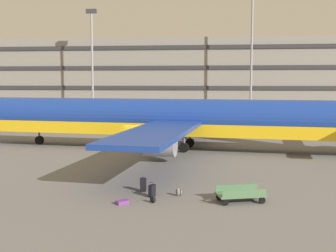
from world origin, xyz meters
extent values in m
plane|color=slate|center=(0.00, 0.00, 0.00)|extent=(600.00, 600.00, 0.00)
cube|color=gray|center=(0.00, 47.22, 7.33)|extent=(149.40, 19.18, 14.66)
cube|color=#2D2D33|center=(0.00, 37.53, 1.83)|extent=(147.90, 0.24, 0.70)
cube|color=#2D2D33|center=(0.00, 37.53, 5.50)|extent=(147.90, 0.24, 0.70)
cube|color=#2D2D33|center=(0.00, 37.53, 9.16)|extent=(147.90, 0.24, 0.70)
cube|color=#2D2D33|center=(0.00, 37.53, 12.82)|extent=(147.90, 0.24, 0.70)
cylinder|color=navy|center=(3.23, 0.89, 3.10)|extent=(37.88, 7.92, 3.67)
cube|color=yellow|center=(3.23, 0.89, 2.09)|extent=(36.38, 7.67, 1.18)
cube|color=navy|center=(3.12, -8.92, 2.82)|extent=(6.16, 16.23, 0.36)
cube|color=navy|center=(5.32, 10.47, 2.82)|extent=(6.16, 16.23, 0.36)
cylinder|color=#9E9EA3|center=(2.94, -6.03, 1.51)|extent=(2.84, 2.30, 2.02)
cylinder|color=#9E9EA3|center=(4.50, 7.69, 1.51)|extent=(2.84, 2.30, 2.02)
cylinder|color=black|center=(-11.01, 2.51, 0.45)|extent=(0.93, 0.45, 0.90)
cylinder|color=slate|center=(-11.01, 2.51, 1.08)|extent=(0.20, 0.20, 1.26)
cylinder|color=black|center=(4.55, -0.83, 0.45)|extent=(0.93, 0.45, 0.90)
cylinder|color=slate|center=(4.55, -0.83, 1.08)|extent=(0.20, 0.20, 1.26)
cylinder|color=black|center=(4.90, 2.27, 0.45)|extent=(0.93, 0.45, 0.90)
cylinder|color=slate|center=(4.90, 2.27, 1.08)|extent=(0.20, 0.20, 1.26)
cylinder|color=gray|center=(-13.75, 31.63, 9.09)|extent=(0.36, 0.36, 18.17)
cube|color=#333338|center=(-13.75, 31.63, 18.52)|extent=(1.80, 0.50, 0.70)
cylinder|color=gray|center=(13.20, 31.63, 12.55)|extent=(0.36, 0.36, 25.10)
cube|color=black|center=(3.17, -15.33, 0.44)|extent=(0.41, 0.27, 0.78)
cylinder|color=#333338|center=(3.07, -15.41, 0.87)|extent=(0.02, 0.02, 0.08)
cylinder|color=#333338|center=(3.28, -15.38, 0.87)|extent=(0.02, 0.02, 0.08)
cube|color=black|center=(3.18, -15.40, 0.91)|extent=(0.21, 0.05, 0.02)
cylinder|color=black|center=(3.00, -15.26, 0.03)|extent=(0.03, 0.05, 0.05)
cylinder|color=black|center=(3.31, -15.22, 0.03)|extent=(0.03, 0.05, 0.05)
cylinder|color=black|center=(3.03, -15.44, 0.03)|extent=(0.03, 0.05, 0.05)
cylinder|color=black|center=(3.33, -15.40, 0.03)|extent=(0.03, 0.05, 0.05)
cube|color=#72388C|center=(2.49, -18.01, 0.10)|extent=(0.77, 0.74, 0.20)
cube|color=black|center=(2.75, -17.79, 0.10)|extent=(0.16, 0.18, 0.02)
cube|color=black|center=(3.87, -16.43, 0.39)|extent=(0.39, 0.51, 0.67)
cylinder|color=#333338|center=(3.86, -16.29, 0.78)|extent=(0.02, 0.02, 0.12)
cylinder|color=#333338|center=(3.76, -16.52, 0.78)|extent=(0.02, 0.02, 0.12)
cube|color=black|center=(3.81, -16.41, 0.84)|extent=(0.13, 0.24, 0.02)
cylinder|color=black|center=(4.03, -16.31, 0.03)|extent=(0.05, 0.04, 0.05)
cylinder|color=black|center=(3.88, -16.64, 0.03)|extent=(0.05, 0.04, 0.05)
cylinder|color=black|center=(3.87, -16.23, 0.03)|extent=(0.05, 0.04, 0.05)
cylinder|color=black|center=(3.72, -16.56, 0.03)|extent=(0.05, 0.04, 0.05)
ellipsoid|color=black|center=(4.10, -17.59, 0.20)|extent=(0.44, 0.40, 0.41)
ellipsoid|color=black|center=(4.16, -17.51, 0.14)|extent=(0.27, 0.23, 0.18)
torus|color=black|center=(4.08, -17.62, 0.42)|extent=(0.07, 0.06, 0.08)
cube|color=black|center=(3.96, -17.62, 0.20)|extent=(0.04, 0.04, 0.35)
cube|color=black|center=(4.12, -17.74, 0.20)|extent=(0.04, 0.04, 0.35)
ellipsoid|color=gray|center=(5.37, -16.06, 0.24)|extent=(0.37, 0.22, 0.47)
ellipsoid|color=gray|center=(5.36, -15.98, 0.17)|extent=(0.25, 0.11, 0.21)
torus|color=black|center=(5.38, -16.09, 0.48)|extent=(0.08, 0.02, 0.08)
cube|color=black|center=(5.29, -16.15, 0.24)|extent=(0.04, 0.03, 0.40)
cube|color=black|center=(5.48, -16.13, 0.24)|extent=(0.04, 0.03, 0.40)
cube|color=#4C724C|center=(8.86, -16.85, 0.42)|extent=(2.87, 2.00, 0.12)
cylinder|color=#4C4C51|center=(7.28, -17.33, 0.18)|extent=(0.68, 0.25, 0.05)
cube|color=#4C724C|center=(9.03, -17.44, 0.62)|extent=(2.38, 0.75, 0.40)
cube|color=#4C724C|center=(8.68, -16.26, 0.62)|extent=(2.38, 0.75, 0.40)
cylinder|color=black|center=(8.02, -17.68, 0.18)|extent=(0.37, 0.20, 0.36)
cylinder|color=black|center=(7.70, -16.62, 0.18)|extent=(0.37, 0.20, 0.36)
cylinder|color=black|center=(10.01, -17.08, 0.18)|extent=(0.37, 0.20, 0.36)
cylinder|color=black|center=(9.69, -16.02, 0.18)|extent=(0.37, 0.20, 0.36)
camera|label=1|loc=(7.45, -39.94, 6.59)|focal=45.30mm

